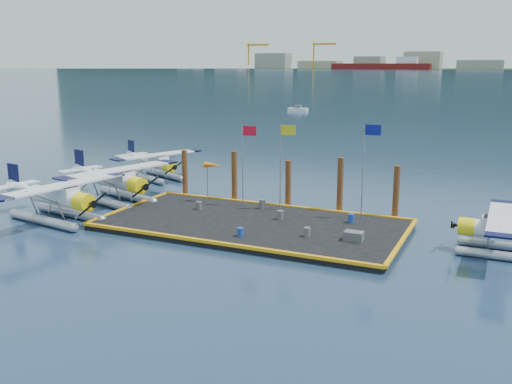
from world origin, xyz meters
TOP-DOWN VIEW (x-y plane):
  - ground at (0.00, 0.00)m, footprint 4000.00×4000.00m
  - dock at (0.00, 0.00)m, footprint 20.00×10.00m
  - dock_bumpers at (0.00, 0.00)m, footprint 20.25×10.25m
  - seaplane_a at (-12.81, -4.20)m, footprint 9.36×10.25m
  - seaplane_b at (-12.58, 1.88)m, footprint 9.77×10.47m
  - seaplane_c at (-15.12, 11.03)m, footprint 8.55×8.97m
  - seaplane_d at (15.66, 0.88)m, footprint 7.79×8.58m
  - drum_0 at (-4.94, 1.46)m, footprint 0.41×0.41m
  - drum_1 at (4.48, -1.57)m, footprint 0.41×0.41m
  - drum_2 at (1.51, 1.36)m, footprint 0.44×0.44m
  - drum_3 at (0.72, -3.26)m, footprint 0.40×0.40m
  - drum_4 at (6.13, 2.61)m, footprint 0.43×0.43m
  - drum_5 at (-0.81, 3.57)m, footprint 0.48×0.48m
  - crate at (7.32, -1.18)m, footprint 1.14×0.76m
  - flagpole_red at (-2.29, 3.80)m, footprint 1.14×0.08m
  - flagpole_yellow at (0.70, 3.80)m, footprint 1.14×0.08m
  - flagpole_blue at (6.70, 3.80)m, footprint 1.14×0.08m
  - windsock at (-5.03, 3.80)m, footprint 1.40×0.44m
  - piling_0 at (-8.50, 5.40)m, footprint 0.44×0.44m
  - piling_1 at (-4.00, 5.40)m, footprint 0.44×0.44m
  - piling_2 at (0.50, 5.40)m, footprint 0.44×0.44m
  - piling_3 at (4.50, 5.40)m, footprint 0.44×0.44m
  - piling_4 at (8.50, 5.40)m, footprint 0.44×0.44m

SIDE VIEW (x-z plane):
  - ground at x=0.00m, z-range 0.00..0.00m
  - dock at x=0.00m, z-range 0.00..0.40m
  - dock_bumpers at x=0.00m, z-range 0.40..0.58m
  - drum_3 at x=0.72m, z-range 0.40..0.96m
  - crate at x=7.32m, z-range 0.40..0.97m
  - drum_0 at x=-4.94m, z-range 0.40..0.98m
  - drum_1 at x=4.48m, z-range 0.40..0.98m
  - drum_4 at x=6.13m, z-range 0.40..1.01m
  - drum_2 at x=1.51m, z-range 0.40..1.03m
  - drum_5 at x=-0.81m, z-range 0.40..1.08m
  - seaplane_d at x=15.66m, z-range -0.20..2.87m
  - seaplane_c at x=-15.12m, z-range -0.21..3.08m
  - seaplane_a at x=-12.81m, z-range -0.23..3.39m
  - seaplane_b at x=-12.58m, z-range -0.24..3.50m
  - piling_2 at x=0.50m, z-range 0.00..3.80m
  - piling_0 at x=-8.50m, z-range 0.00..4.00m
  - piling_4 at x=8.50m, z-range 0.00..4.00m
  - piling_1 at x=-4.00m, z-range 0.00..4.20m
  - piling_3 at x=4.50m, z-range 0.00..4.30m
  - windsock at x=-5.03m, z-range 1.67..4.79m
  - flagpole_red at x=-2.29m, z-range 1.40..7.40m
  - flagpole_yellow at x=0.70m, z-range 1.41..7.61m
  - flagpole_blue at x=6.70m, z-range 1.44..7.94m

